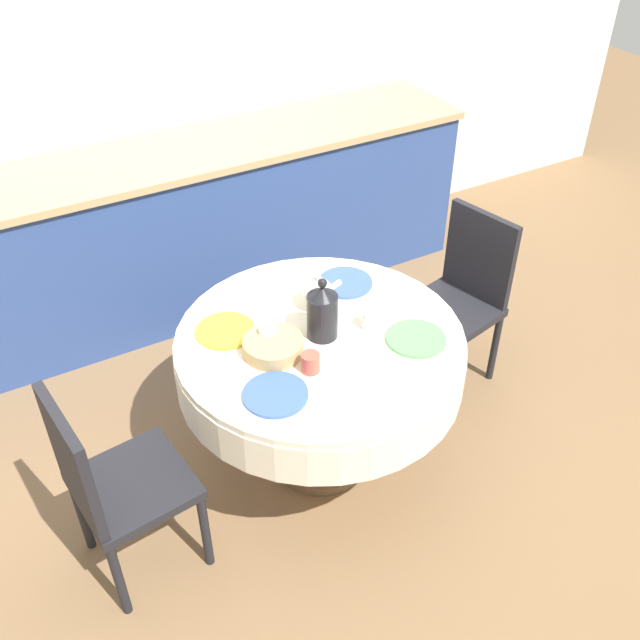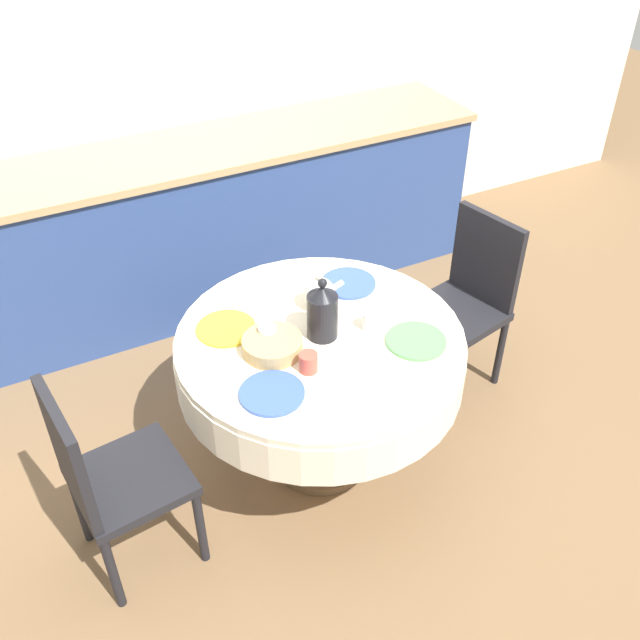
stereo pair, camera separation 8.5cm
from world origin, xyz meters
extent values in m
plane|color=brown|center=(0.00, 0.00, 0.00)|extent=(12.00, 12.00, 0.00)
cube|color=silver|center=(0.00, 1.81, 1.30)|extent=(7.00, 0.05, 2.60)
cube|color=#2D4784|center=(0.00, 1.47, 0.45)|extent=(3.20, 0.60, 0.90)
cube|color=tan|center=(0.00, 1.47, 0.92)|extent=(3.24, 0.64, 0.04)
cylinder|color=brown|center=(0.00, 0.00, 0.02)|extent=(0.44, 0.44, 0.04)
cylinder|color=brown|center=(0.00, 0.00, 0.28)|extent=(0.11, 0.11, 0.47)
cylinder|color=silver|center=(0.00, 0.00, 0.60)|extent=(1.17, 1.17, 0.18)
cylinder|color=silver|center=(0.00, 0.00, 0.71)|extent=(1.16, 1.16, 0.03)
cube|color=black|center=(0.83, 0.18, 0.42)|extent=(0.48, 0.48, 0.04)
cube|color=black|center=(1.01, 0.22, 0.67)|extent=(0.12, 0.38, 0.45)
cylinder|color=black|center=(0.70, -0.03, 0.20)|extent=(0.04, 0.04, 0.40)
cylinder|color=black|center=(0.62, 0.32, 0.20)|extent=(0.04, 0.04, 0.40)
cylinder|color=black|center=(1.04, 0.05, 0.20)|extent=(0.04, 0.04, 0.40)
cylinder|color=black|center=(0.97, 0.39, 0.20)|extent=(0.04, 0.04, 0.40)
cube|color=black|center=(-0.85, -0.10, 0.42)|extent=(0.44, 0.44, 0.04)
cube|color=black|center=(-1.03, -0.12, 0.67)|extent=(0.08, 0.38, 0.45)
cylinder|color=black|center=(-0.69, 0.10, 0.20)|extent=(0.04, 0.04, 0.40)
cylinder|color=black|center=(-0.65, -0.25, 0.20)|extent=(0.04, 0.04, 0.40)
cylinder|color=black|center=(-1.04, 0.06, 0.20)|extent=(0.04, 0.04, 0.40)
cylinder|color=black|center=(-1.00, -0.30, 0.20)|extent=(0.04, 0.04, 0.40)
cylinder|color=#3856AD|center=(-0.31, -0.22, 0.73)|extent=(0.24, 0.24, 0.01)
cylinder|color=#CC4C3D|center=(-0.13, -0.16, 0.76)|extent=(0.07, 0.07, 0.08)
cylinder|color=#5BA85B|center=(0.32, -0.21, 0.73)|extent=(0.24, 0.24, 0.01)
cylinder|color=white|center=(0.20, -0.05, 0.76)|extent=(0.07, 0.07, 0.08)
cylinder|color=yellow|center=(-0.32, 0.21, 0.73)|extent=(0.24, 0.24, 0.01)
cylinder|color=white|center=(-0.20, 0.06, 0.76)|extent=(0.07, 0.07, 0.08)
cylinder|color=#3856AD|center=(0.28, 0.26, 0.73)|extent=(0.24, 0.24, 0.01)
cylinder|color=#DBB766|center=(0.09, 0.19, 0.76)|extent=(0.07, 0.07, 0.08)
cylinder|color=black|center=(0.01, 0.00, 0.82)|extent=(0.12, 0.12, 0.19)
cone|color=black|center=(0.01, 0.00, 0.94)|extent=(0.11, 0.11, 0.04)
sphere|color=black|center=(0.01, 0.00, 0.98)|extent=(0.04, 0.04, 0.04)
cylinder|color=silver|center=(0.08, 0.17, 0.73)|extent=(0.07, 0.07, 0.01)
sphere|color=silver|center=(0.08, 0.17, 0.80)|extent=(0.13, 0.13, 0.13)
cylinder|color=silver|center=(0.16, 0.17, 0.81)|extent=(0.08, 0.02, 0.05)
sphere|color=silver|center=(0.08, 0.17, 0.88)|extent=(0.03, 0.03, 0.03)
cylinder|color=tan|center=(-0.21, 0.00, 0.75)|extent=(0.24, 0.24, 0.06)
camera|label=1|loc=(-1.09, -1.92, 2.50)|focal=40.00mm
camera|label=2|loc=(-1.01, -1.96, 2.50)|focal=40.00mm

